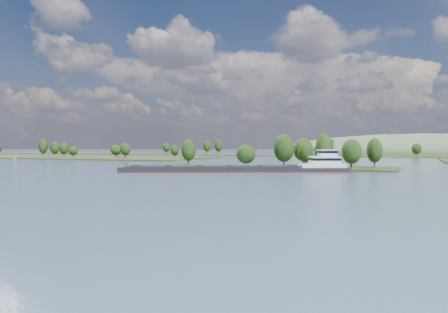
% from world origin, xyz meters
% --- Properties ---
extents(ground, '(1800.00, 1800.00, 0.00)m').
position_xyz_m(ground, '(0.00, 120.00, 0.00)').
color(ground, '#3D556A').
rests_on(ground, ground).
extents(tree_island, '(100.00, 32.53, 14.83)m').
position_xyz_m(tree_island, '(7.15, 178.96, 4.35)').
color(tree_island, '#283216').
rests_on(tree_island, ground).
extents(left_bank, '(300.00, 80.00, 15.41)m').
position_xyz_m(left_bank, '(-228.22, 260.20, 0.97)').
color(left_bank, '#283216').
rests_on(left_bank, ground).
extents(back_shoreline, '(900.00, 60.00, 16.30)m').
position_xyz_m(back_shoreline, '(6.94, 399.83, 0.74)').
color(back_shoreline, '#283216').
rests_on(back_shoreline, ground).
extents(hill_west, '(320.00, 160.00, 44.00)m').
position_xyz_m(hill_west, '(60.00, 500.00, 0.00)').
color(hill_west, '#42593D').
rests_on(hill_west, ground).
extents(cargo_barge, '(79.24, 43.56, 11.20)m').
position_xyz_m(cargo_barge, '(0.40, 147.60, 1.41)').
color(cargo_barge, black).
rests_on(cargo_barge, ground).
extents(motorboat, '(5.45, 3.78, 1.97)m').
position_xyz_m(motorboat, '(-185.39, 204.58, 0.99)').
color(motorboat, silver).
rests_on(motorboat, ground).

